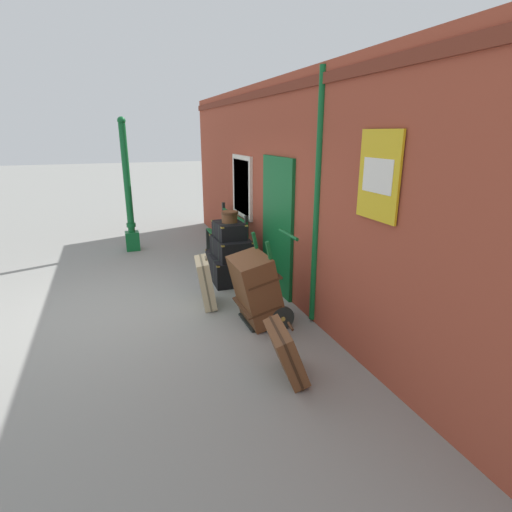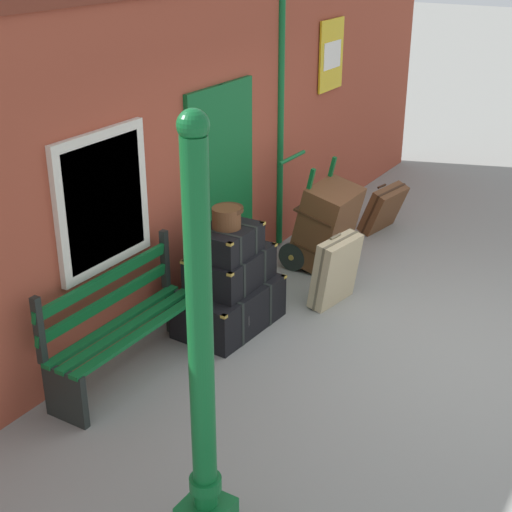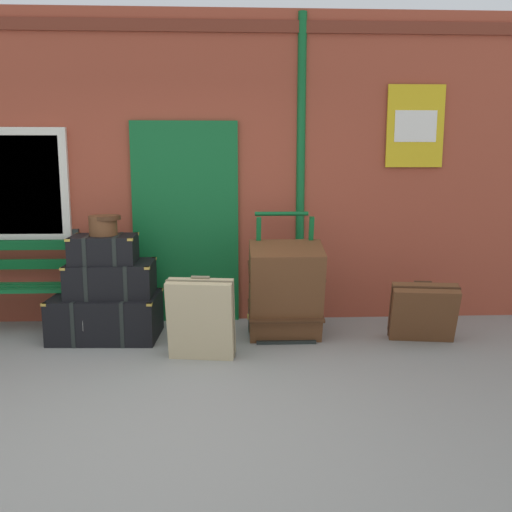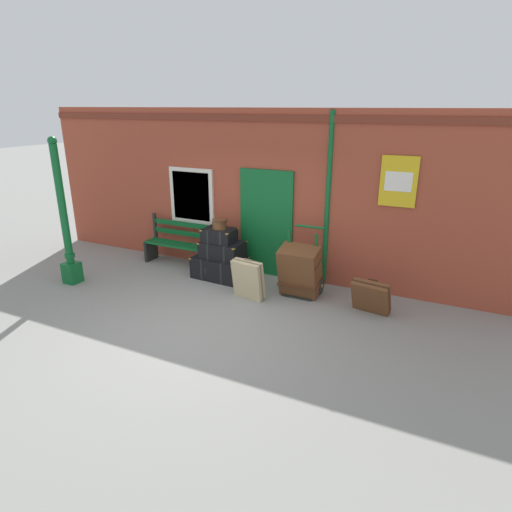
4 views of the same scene
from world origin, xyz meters
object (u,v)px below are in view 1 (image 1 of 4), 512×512
(steamer_trunk_top, at_px, (229,230))
(porters_trolley, at_px, (268,301))
(large_brown_trunk, at_px, (256,289))
(round_hatbox, at_px, (230,216))
(platform_bench, at_px, (228,237))
(suitcase_cream, at_px, (286,352))
(suitcase_beige, at_px, (206,282))
(steamer_trunk_middle, at_px, (231,247))
(steamer_trunk_base, at_px, (229,267))
(lamp_post, at_px, (129,203))

(steamer_trunk_top, bearing_deg, porters_trolley, 0.95)
(large_brown_trunk, bearing_deg, round_hatbox, 174.75)
(platform_bench, relative_size, steamer_trunk_top, 2.58)
(round_hatbox, relative_size, suitcase_cream, 0.46)
(platform_bench, height_order, steamer_trunk_top, platform_bench)
(suitcase_beige, distance_m, suitcase_cream, 2.09)
(suitcase_cream, bearing_deg, round_hatbox, 174.23)
(suitcase_cream, bearing_deg, platform_bench, 171.93)
(steamer_trunk_middle, bearing_deg, steamer_trunk_base, -160.95)
(steamer_trunk_middle, relative_size, porters_trolley, 0.68)
(round_hatbox, bearing_deg, steamer_trunk_middle, 4.32)
(steamer_trunk_base, height_order, suitcase_beige, suitcase_beige)
(lamp_post, height_order, steamer_trunk_top, lamp_post)
(platform_bench, relative_size, suitcase_beige, 2.18)
(steamer_trunk_top, xyz_separation_m, suitcase_beige, (0.94, -0.64, -0.51))
(platform_bench, distance_m, steamer_trunk_base, 1.19)
(suitcase_beige, height_order, suitcase_cream, suitcase_beige)
(suitcase_beige, bearing_deg, steamer_trunk_top, 145.65)
(lamp_post, relative_size, steamer_trunk_top, 4.41)
(steamer_trunk_top, relative_size, porters_trolley, 0.52)
(platform_bench, bearing_deg, suitcase_cream, -8.07)
(round_hatbox, xyz_separation_m, porters_trolley, (1.71, 0.02, -0.84))
(steamer_trunk_base, xyz_separation_m, round_hatbox, (0.01, 0.02, 0.90))
(steamer_trunk_middle, bearing_deg, lamp_post, -149.49)
(steamer_trunk_base, distance_m, suitcase_beige, 1.15)
(steamer_trunk_top, bearing_deg, steamer_trunk_middle, 14.79)
(lamp_post, bearing_deg, porters_trolley, 19.64)
(platform_bench, relative_size, porters_trolley, 1.34)
(platform_bench, bearing_deg, steamer_trunk_top, -14.54)
(porters_trolley, bearing_deg, platform_bench, 174.68)
(steamer_trunk_middle, xyz_separation_m, round_hatbox, (-0.05, -0.00, 0.53))
(suitcase_beige, bearing_deg, porters_trolley, 40.94)
(steamer_trunk_base, distance_m, steamer_trunk_middle, 0.38)
(steamer_trunk_middle, bearing_deg, large_brown_trunk, -5.54)
(steamer_trunk_middle, bearing_deg, suitcase_cream, -5.94)
(steamer_trunk_base, height_order, steamer_trunk_middle, steamer_trunk_middle)
(porters_trolley, distance_m, large_brown_trunk, 0.27)
(platform_bench, height_order, suitcase_cream, platform_bench)
(steamer_trunk_top, distance_m, round_hatbox, 0.24)
(lamp_post, distance_m, suitcase_cream, 5.62)
(steamer_trunk_middle, distance_m, suitcase_beige, 1.13)
(round_hatbox, bearing_deg, platform_bench, 166.01)
(steamer_trunk_top, bearing_deg, suitcase_beige, -34.35)
(round_hatbox, relative_size, suitcase_beige, 0.41)
(suitcase_beige, bearing_deg, suitcase_cream, 9.66)
(steamer_trunk_top, relative_size, large_brown_trunk, 0.65)
(suitcase_beige, bearing_deg, steamer_trunk_base, 146.07)
(round_hatbox, height_order, large_brown_trunk, round_hatbox)
(platform_bench, bearing_deg, lamp_post, -126.74)
(large_brown_trunk, distance_m, suitcase_cream, 1.31)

